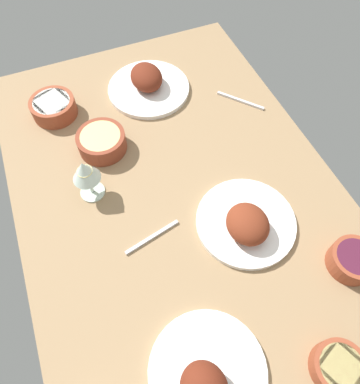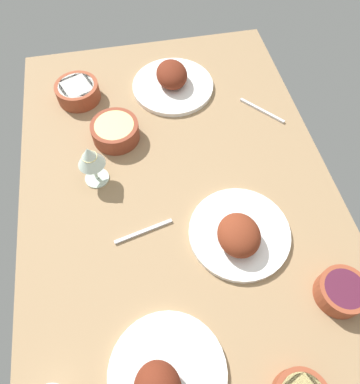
{
  "view_description": "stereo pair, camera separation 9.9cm",
  "coord_description": "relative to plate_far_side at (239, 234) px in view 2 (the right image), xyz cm",
  "views": [
    {
      "loc": [
        47.82,
        -19.47,
        90.53
      ],
      "look_at": [
        0.0,
        0.0,
        6.0
      ],
      "focal_mm": 33.16,
      "sensor_mm": 36.0,
      "label": 1
    },
    {
      "loc": [
        50.66,
        -9.99,
        90.53
      ],
      "look_at": [
        0.0,
        0.0,
        6.0
      ],
      "focal_mm": 33.16,
      "sensor_mm": 36.0,
      "label": 2
    }
  ],
  "objects": [
    {
      "name": "wine_glass",
      "position": [
        -26.33,
        -35.13,
        7.16
      ],
      "size": [
        7.6,
        7.6,
        14.0
      ],
      "color": "silver",
      "rests_on": "dining_table"
    },
    {
      "name": "plate_near_viewer",
      "position": [
        29.28,
        -24.95,
        0.21
      ],
      "size": [
        25.87,
        25.87,
        9.74
      ],
      "color": "white",
      "rests_on": "dining_table"
    },
    {
      "name": "dining_table",
      "position": [
        -15.86,
        -12.47,
        -4.77
      ],
      "size": [
        140.0,
        90.0,
        4.0
      ],
      "primitive_type": "cube",
      "color": "#937551",
      "rests_on": "ground"
    },
    {
      "name": "bowl_potatoes",
      "position": [
        -40.77,
        -27.93,
        0.41
      ],
      "size": [
        14.64,
        14.64,
        5.86
      ],
      "color": "brown",
      "rests_on": "dining_table"
    },
    {
      "name": "fork_loose",
      "position": [
        -42.67,
        20.53,
        -2.37
      ],
      "size": [
        13.39,
        11.65,
        0.8
      ],
      "primitive_type": "cube",
      "rotation": [
        0.0,
        0.0,
        0.71
      ],
      "color": "silver",
      "rests_on": "dining_table"
    },
    {
      "name": "spoon_loose",
      "position": [
        -6.62,
        -24.2,
        -2.37
      ],
      "size": [
        4.43,
        16.1,
        0.8
      ],
      "primitive_type": "cube",
      "rotation": [
        0.0,
        0.0,
        1.79
      ],
      "color": "silver",
      "rests_on": "dining_table"
    },
    {
      "name": "plate_far_side",
      "position": [
        0.0,
        0.0,
        0.0
      ],
      "size": [
        26.88,
        26.88,
        8.82
      ],
      "color": "white",
      "rests_on": "dining_table"
    },
    {
      "name": "plate_center_main",
      "position": [
        -59.91,
        -6.45,
        -0.18
      ],
      "size": [
        27.89,
        27.89,
        8.4
      ],
      "color": "white",
      "rests_on": "dining_table"
    },
    {
      "name": "bowl_cream",
      "position": [
        -60.6,
        -38.52,
        0.34
      ],
      "size": [
        14.34,
        14.34,
        5.72
      ],
      "color": "brown",
      "rests_on": "dining_table"
    },
    {
      "name": "bowl_onions",
      "position": [
        19.09,
        19.53,
        0.18
      ],
      "size": [
        11.66,
        11.66,
        5.41
      ],
      "color": "brown",
      "rests_on": "dining_table"
    }
  ]
}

